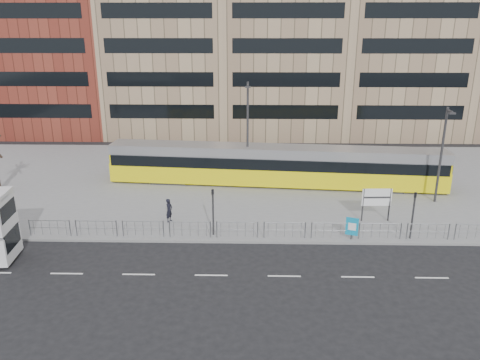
{
  "coord_description": "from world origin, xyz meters",
  "views": [
    {
      "loc": [
        0.1,
        -26.57,
        13.11
      ],
      "look_at": [
        -0.65,
        6.0,
        2.17
      ],
      "focal_mm": 35.0,
      "sensor_mm": 36.0,
      "label": 1
    }
  ],
  "objects_px": {
    "tram": "(275,166)",
    "traffic_light_west": "(213,206)",
    "traffic_light_east": "(414,209)",
    "lamp_post_west": "(248,130)",
    "station_sign": "(377,199)",
    "ad_panel": "(352,227)",
    "lamp_post_east": "(442,151)",
    "pedestrian": "(169,210)"
  },
  "relations": [
    {
      "from": "ad_panel",
      "to": "lamp_post_east",
      "type": "xyz_separation_m",
      "value": [
        7.75,
        6.73,
        3.14
      ]
    },
    {
      "from": "lamp_post_west",
      "to": "tram",
      "type": "bearing_deg",
      "value": 2.72
    },
    {
      "from": "traffic_light_east",
      "to": "ad_panel",
      "type": "bearing_deg",
      "value": -156.97
    },
    {
      "from": "station_sign",
      "to": "lamp_post_west",
      "type": "xyz_separation_m",
      "value": [
        -8.88,
        7.5,
        3.04
      ]
    },
    {
      "from": "pedestrian",
      "to": "station_sign",
      "type": "bearing_deg",
      "value": -67.89
    },
    {
      "from": "pedestrian",
      "to": "tram",
      "type": "bearing_deg",
      "value": -22.96
    },
    {
      "from": "traffic_light_east",
      "to": "lamp_post_west",
      "type": "bearing_deg",
      "value": 154.91
    },
    {
      "from": "traffic_light_west",
      "to": "lamp_post_west",
      "type": "xyz_separation_m",
      "value": [
        2.1,
        9.99,
        2.69
      ]
    },
    {
      "from": "station_sign",
      "to": "traffic_light_west",
      "type": "relative_size",
      "value": 0.76
    },
    {
      "from": "station_sign",
      "to": "tram",
      "type": "bearing_deg",
      "value": 128.11
    },
    {
      "from": "ad_panel",
      "to": "traffic_light_east",
      "type": "distance_m",
      "value": 3.95
    },
    {
      "from": "ad_panel",
      "to": "lamp_post_east",
      "type": "height_order",
      "value": "lamp_post_east"
    },
    {
      "from": "tram",
      "to": "lamp_post_west",
      "type": "distance_m",
      "value": 3.79
    },
    {
      "from": "ad_panel",
      "to": "lamp_post_west",
      "type": "distance_m",
      "value": 12.98
    },
    {
      "from": "tram",
      "to": "traffic_light_west",
      "type": "height_order",
      "value": "tram"
    },
    {
      "from": "tram",
      "to": "lamp_post_east",
      "type": "height_order",
      "value": "lamp_post_east"
    },
    {
      "from": "traffic_light_west",
      "to": "lamp_post_east",
      "type": "xyz_separation_m",
      "value": [
        16.5,
        6.24,
        2.02
      ]
    },
    {
      "from": "pedestrian",
      "to": "traffic_light_east",
      "type": "xyz_separation_m",
      "value": [
        15.71,
        -2.3,
        1.15
      ]
    },
    {
      "from": "tram",
      "to": "lamp_post_west",
      "type": "height_order",
      "value": "lamp_post_west"
    },
    {
      "from": "tram",
      "to": "ad_panel",
      "type": "bearing_deg",
      "value": -62.55
    },
    {
      "from": "ad_panel",
      "to": "traffic_light_east",
      "type": "xyz_separation_m",
      "value": [
        3.78,
        0.24,
        1.12
      ]
    },
    {
      "from": "traffic_light_east",
      "to": "lamp_post_west",
      "type": "relative_size",
      "value": 0.36
    },
    {
      "from": "tram",
      "to": "ad_panel",
      "type": "distance_m",
      "value": 11.48
    },
    {
      "from": "traffic_light_east",
      "to": "lamp_post_east",
      "type": "height_order",
      "value": "lamp_post_east"
    },
    {
      "from": "pedestrian",
      "to": "lamp_post_east",
      "type": "distance_m",
      "value": 20.37
    },
    {
      "from": "traffic_light_east",
      "to": "station_sign",
      "type": "bearing_deg",
      "value": 138.8
    },
    {
      "from": "traffic_light_west",
      "to": "traffic_light_east",
      "type": "bearing_deg",
      "value": 4.03
    },
    {
      "from": "pedestrian",
      "to": "traffic_light_east",
      "type": "bearing_deg",
      "value": -78.04
    },
    {
      "from": "traffic_light_west",
      "to": "lamp_post_east",
      "type": "distance_m",
      "value": 17.76
    },
    {
      "from": "ad_panel",
      "to": "traffic_light_west",
      "type": "xyz_separation_m",
      "value": [
        -8.75,
        0.49,
        1.12
      ]
    },
    {
      "from": "traffic_light_west",
      "to": "traffic_light_east",
      "type": "distance_m",
      "value": 12.53
    },
    {
      "from": "ad_panel",
      "to": "traffic_light_east",
      "type": "relative_size",
      "value": 0.47
    },
    {
      "from": "station_sign",
      "to": "lamp_post_east",
      "type": "xyz_separation_m",
      "value": [
        5.52,
        3.74,
        2.37
      ]
    },
    {
      "from": "ad_panel",
      "to": "lamp_post_west",
      "type": "height_order",
      "value": "lamp_post_west"
    },
    {
      "from": "ad_panel",
      "to": "pedestrian",
      "type": "distance_m",
      "value": 12.2
    },
    {
      "from": "traffic_light_west",
      "to": "lamp_post_east",
      "type": "height_order",
      "value": "lamp_post_east"
    },
    {
      "from": "ad_panel",
      "to": "lamp_post_west",
      "type": "xyz_separation_m",
      "value": [
        -6.64,
        10.49,
        3.8
      ]
    },
    {
      "from": "traffic_light_east",
      "to": "lamp_post_east",
      "type": "bearing_deg",
      "value": 77.95
    },
    {
      "from": "lamp_post_west",
      "to": "station_sign",
      "type": "bearing_deg",
      "value": -40.19
    },
    {
      "from": "ad_panel",
      "to": "traffic_light_east",
      "type": "height_order",
      "value": "traffic_light_east"
    },
    {
      "from": "station_sign",
      "to": "traffic_light_east",
      "type": "height_order",
      "value": "traffic_light_east"
    },
    {
      "from": "pedestrian",
      "to": "lamp_post_east",
      "type": "relative_size",
      "value": 0.23
    }
  ]
}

